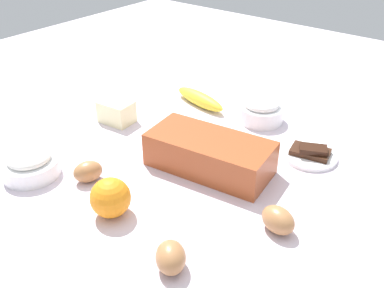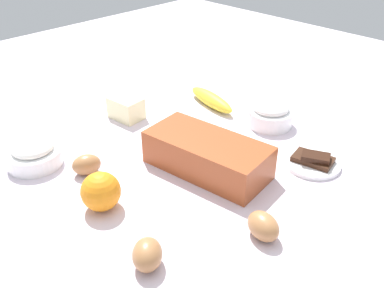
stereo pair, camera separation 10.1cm
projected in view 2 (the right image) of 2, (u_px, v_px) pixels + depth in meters
ground_plane at (192, 162)px, 1.04m from camera, size 2.40×2.40×0.02m
loaf_pan at (207, 154)px, 0.97m from camera, size 0.29×0.16×0.08m
flour_bowl at (34, 153)px, 1.00m from camera, size 0.13×0.13×0.06m
sugar_bowl at (270, 114)px, 1.16m from camera, size 0.12×0.12×0.07m
banana at (211, 100)px, 1.27m from camera, size 0.19×0.08×0.04m
orange_fruit at (102, 192)px, 0.85m from camera, size 0.08×0.08×0.08m
butter_block at (126, 108)px, 1.20m from camera, size 0.10×0.07×0.06m
egg_near_butter at (263, 226)px, 0.79m from camera, size 0.08×0.07×0.05m
egg_beside_bowl at (147, 254)px, 0.73m from camera, size 0.08×0.08×0.05m
egg_loose at (87, 165)px, 0.97m from camera, size 0.07×0.08×0.05m
chocolate_plate at (313, 162)px, 1.00m from camera, size 0.13×0.13×0.03m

